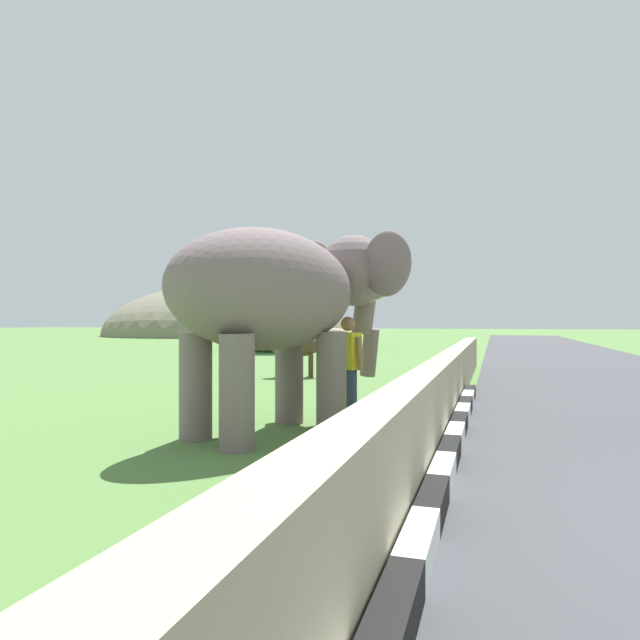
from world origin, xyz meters
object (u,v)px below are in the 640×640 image
at_px(cow_near, 297,346).
at_px(cow_mid, 337,335).
at_px(elephant, 285,295).
at_px(bus_teal, 288,312).
at_px(person_handler, 348,362).

relative_size(cow_near, cow_mid, 0.99).
distance_m(elephant, cow_mid, 19.43).
bearing_deg(bus_teal, elephant, -159.46).
distance_m(bus_teal, cow_mid, 5.50).
bearing_deg(elephant, person_handler, -31.02).
bearing_deg(bus_teal, cow_near, -158.51).
xyz_separation_m(elephant, person_handler, (1.08, -0.65, -1.04)).
bearing_deg(cow_mid, bus_teal, 47.19).
xyz_separation_m(cow_near, cow_mid, (11.55, 2.05, 0.00)).
xyz_separation_m(elephant, bus_teal, (22.52, 8.44, 0.12)).
xyz_separation_m(elephant, cow_mid, (18.87, 4.50, -1.10)).
xyz_separation_m(elephant, cow_near, (7.32, 2.45, -1.10)).
bearing_deg(cow_near, person_handler, -153.57).
distance_m(cow_near, cow_mid, 11.73).
bearing_deg(bus_teal, person_handler, -157.04).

